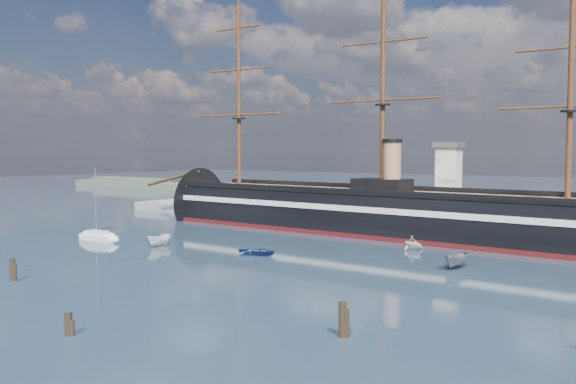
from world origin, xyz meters
The scene contains 13 objects.
ground centered at (0.00, 40.00, 0.00)m, with size 600.00×600.00×0.00m, color #1F2B3A.
quay centered at (10.00, 76.00, 0.00)m, with size 180.00×18.00×2.00m, color slate.
quay_tower centered at (3.00, 73.00, 9.75)m, with size 5.00×5.00×15.00m.
shoreline centered at (-139.23, 135.00, 1.45)m, with size 120.00×10.00×4.00m.
warship centered at (-8.45, 60.00, 4.04)m, with size 113.40×22.31×53.94m.
sailboat centered at (-40.17, 24.02, 0.79)m, with size 7.88×2.60×12.47m.
motorboat_a centered at (-27.22, 25.83, 0.00)m, with size 5.84×2.14×2.34m, color white.
motorboat_b centered at (-8.81, 28.06, 0.00)m, with size 3.68×1.47×1.72m, color navy.
motorboat_c centered at (19.13, 34.46, 0.00)m, with size 6.34×2.33×2.54m, color slate.
motorboat_d centered at (7.67, 46.19, 0.00)m, with size 6.42×2.78×2.35m, color silver.
piling_near_left centered at (-20.95, -3.57, 0.00)m, with size 0.64×0.64×3.44m, color black.
piling_near_mid centered at (3.60, -13.59, 0.00)m, with size 0.64×0.64×2.66m, color black.
piling_near_right centered at (22.58, -0.81, 0.00)m, with size 0.64×0.64×3.70m, color black.
Camera 1 is at (49.02, -46.05, 15.48)m, focal length 40.00 mm.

